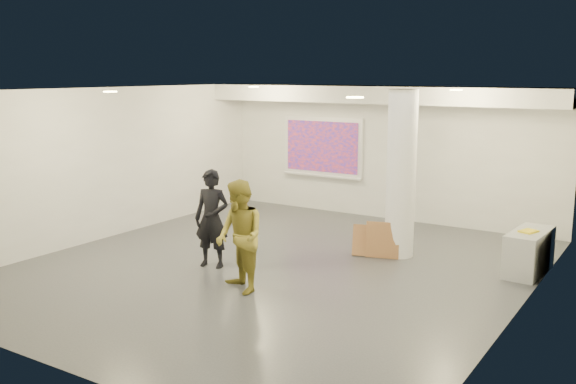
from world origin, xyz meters
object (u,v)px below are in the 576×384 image
Objects in this scene: column at (401,174)px; projection_screen at (322,147)px; credenza at (529,252)px; man at (240,237)px; woman at (212,219)px.

column is 4.08m from projection_screen.
column is at bearing -171.10° from credenza.
credenza is at bearing 72.49° from man.
column reaches higher than projection_screen.
man is at bearing -47.45° from woman.
column reaches higher than man.
projection_screen reaches higher than man.
woman is at bearing -82.56° from projection_screen.
projection_screen is 1.70× the size of credenza.
woman reaches higher than credenza.
column is 1.79× the size of woman.
man reaches higher than credenza.
credenza is 0.73× the size of woman.
woman is at bearing 175.63° from man.
man is at bearing -112.41° from column.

